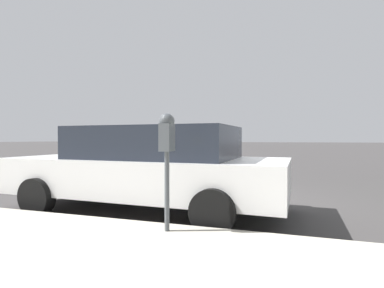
{
  "coord_description": "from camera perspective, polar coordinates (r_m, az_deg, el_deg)",
  "views": [
    {
      "loc": [
        -5.89,
        -1.33,
        1.3
      ],
      "look_at": [
        -2.13,
        -0.12,
        1.23
      ],
      "focal_mm": 28.0,
      "sensor_mm": 36.0,
      "label": 1
    }
  ],
  "objects": [
    {
      "name": "parking_meter",
      "position": [
        3.67,
        -4.8,
        0.53
      ],
      "size": [
        0.21,
        0.19,
        1.45
      ],
      "color": "#4C5156",
      "rests_on": "sidewalk"
    },
    {
      "name": "car_white",
      "position": [
        5.49,
        -8.28,
        -4.24
      ],
      "size": [
        2.3,
        5.06,
        1.52
      ],
      "rotation": [
        0.0,
        0.0,
        -0.03
      ],
      "color": "silver",
      "rests_on": "ground_plane"
    },
    {
      "name": "ground_plane",
      "position": [
        6.18,
        5.06,
        -11.16
      ],
      "size": [
        220.0,
        220.0,
        0.0
      ],
      "primitive_type": "plane",
      "color": "#3D3A3A"
    }
  ]
}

